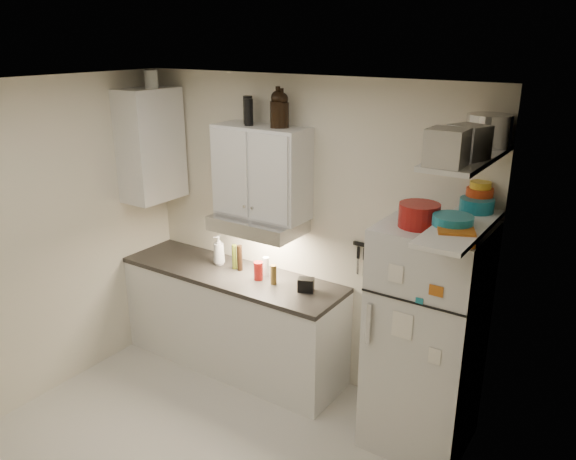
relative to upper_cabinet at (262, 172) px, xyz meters
The scene contains 35 objects.
ceiling 1.58m from the upper_cabinet, 77.33° to the right, with size 3.20×3.00×0.02m, color silver.
back_wall 0.63m from the upper_cabinet, 30.26° to the left, with size 3.20×0.02×2.60m, color beige.
left_wall 1.94m from the upper_cabinet, 134.46° to the right, with size 0.02×3.00×2.60m, color beige.
right_wall 2.39m from the upper_cabinet, 34.95° to the right, with size 0.02×3.00×2.60m, color beige.
base_cabinet 1.41m from the upper_cabinet, 151.63° to the right, with size 2.10×0.60×0.88m, color white.
countertop 0.97m from the upper_cabinet, 151.63° to the right, with size 2.10×0.62×0.04m, color #2C2825.
upper_cabinet is the anchor object (origin of this frame).
side_cabinet 1.15m from the upper_cabinet, behind, with size 0.33×0.55×1.00m, color white.
range_hood 0.44m from the upper_cabinet, 90.00° to the right, with size 0.76×0.46×0.12m, color silver.
fridge 1.84m from the upper_cabinet, ahead, with size 0.70×0.68×1.70m, color silver.
shelf_hi 1.82m from the upper_cabinet, 10.05° to the right, with size 0.30×0.95×0.03m, color white.
shelf_lo 1.78m from the upper_cabinet, 10.05° to the right, with size 0.30×0.95×0.03m, color white.
knife_strip 1.13m from the upper_cabinet, ahead, with size 0.42×0.02×0.03m, color black.
dutch_oven 1.48m from the upper_cabinet, 10.21° to the right, with size 0.27×0.27×0.16m, color maroon.
book_stack 1.79m from the upper_cabinet, 12.83° to the right, with size 0.22×0.27×0.09m, color #AE5915.
spice_jar 1.58m from the upper_cabinet, 10.22° to the right, with size 0.07×0.07×0.11m, color silver.
stock_pot 1.83m from the upper_cabinet, ahead, with size 0.28×0.28×0.20m, color silver.
tin_a 1.89m from the upper_cabinet, 13.55° to the right, with size 0.19×0.17×0.19m, color #AAAAAD.
tin_b 1.92m from the upper_cabinet, 21.29° to the right, with size 0.20×0.20×0.20m, color #AAAAAD.
bowl_teal 1.74m from the upper_cabinet, ahead, with size 0.22×0.22×0.09m, color #187485.
bowl_orange 1.74m from the upper_cabinet, ahead, with size 0.18×0.18×0.05m, color red.
bowl_yellow 1.74m from the upper_cabinet, ahead, with size 0.14×0.14×0.04m, color gold.
plates 1.74m from the upper_cabinet, 11.17° to the right, with size 0.25×0.25×0.06m, color #187485.
growler_a 0.55m from the upper_cabinet, ahead, with size 0.12×0.12×0.29m, color black, non-canonical shape.
growler_b 0.55m from the upper_cabinet, ahead, with size 0.12×0.12×0.28m, color black, non-canonical shape.
thermos_a 0.49m from the upper_cabinet, 155.85° to the right, with size 0.07×0.07×0.21m, color black.
thermos_b 0.52m from the upper_cabinet, 162.88° to the left, with size 0.08×0.08×0.22m, color black.
side_jar 1.29m from the upper_cabinet, behind, with size 0.12×0.12×0.15m, color silver.
soap_bottle 0.88m from the upper_cabinet, behind, with size 0.12×0.12×0.30m, color white.
pepper_mill 0.86m from the upper_cabinet, 33.22° to the right, with size 0.05×0.05×0.17m, color brown.
oil_bottle 0.84m from the upper_cabinet, 167.61° to the right, with size 0.04×0.04×0.23m, color #586419.
vinegar_bottle 0.82m from the upper_cabinet, 163.58° to the right, with size 0.05×0.05×0.23m, color black.
clear_bottle 0.82m from the upper_cabinet, 22.79° to the right, with size 0.05×0.05×0.16m, color silver.
red_jar 0.84m from the upper_cabinet, 70.51° to the right, with size 0.08×0.08×0.16m, color maroon.
caddy 0.99m from the upper_cabinet, 11.36° to the right, with size 0.13×0.09×0.11m, color black.
Camera 1 is at (2.38, -2.29, 2.88)m, focal length 35.00 mm.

